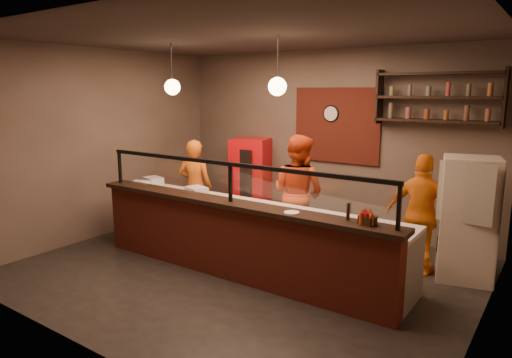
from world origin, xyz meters
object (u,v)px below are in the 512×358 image
Objects in this scene: fridge at (468,219)px; pizza_dough at (274,210)px; cook_right at (422,215)px; condiment_caddy at (367,220)px; red_cooler at (251,180)px; cook_mid at (298,193)px; cook_left at (195,186)px; wall_clock at (331,114)px; pepper_mill at (348,212)px.

fridge is 3.05× the size of pizza_dough.
condiment_caddy is (-0.17, -1.59, 0.27)m from cook_right.
red_cooler is at bearing -11.16° from cook_right.
cook_mid reaches higher than condiment_caddy.
cook_mid reaches higher than fridge.
red_cooler is (0.37, 1.19, -0.03)m from cook_left.
wall_clock is 0.18× the size of cook_left.
wall_clock is 0.18× the size of fridge.
pepper_mill is (1.45, -1.42, 0.24)m from cook_mid.
cook_left is 8.36× the size of pepper_mill.
wall_clock is 2.98m from fridge.
cook_right is at bearing -30.33° from wall_clock.
cook_left reaches higher than pepper_mill.
pepper_mill is (-0.97, -1.70, 0.33)m from fridge.
cook_left is 2.32m from pizza_dough.
pizza_dough is (0.29, -2.30, -1.19)m from wall_clock.
pizza_dough is (0.21, -1.01, -0.01)m from cook_mid.
condiment_caddy is 0.25m from pepper_mill.
pepper_mill reaches higher than pizza_dough.
cook_right reaches higher than pizza_dough.
wall_clock is at bearing 143.91° from fridge.
cook_mid is at bearing -46.39° from red_cooler.
wall_clock reaches higher than cook_mid.
wall_clock is 2.72m from cook_left.
pizza_dough is (2.17, -0.79, 0.08)m from cook_left.
red_cooler is (-3.47, 0.83, -0.04)m from cook_right.
wall_clock is 2.59m from cook_right.
condiment_caddy is (1.70, -1.45, 0.19)m from cook_mid.
cook_right is 9.81× the size of condiment_caddy.
cook_mid is 9.24× the size of pepper_mill.
cook_mid is at bearing 135.67° from pepper_mill.
cook_mid is 10.78× the size of condiment_caddy.
cook_left is 4.41m from fridge.
pizza_dough is 3.18× the size of condiment_caddy.
fridge is at bearing -21.79° from wall_clock.
wall_clock is at bearing 123.03° from condiment_caddy.
pizza_dough is at bearing 161.88° from pepper_mill.
cook_mid reaches higher than red_cooler.
cook_left is 3.07× the size of pizza_dough.
cook_left is 1.98m from cook_mid.
fridge is 1.90m from condiment_caddy.
pepper_mill is (-0.24, 0.03, 0.05)m from condiment_caddy.
cook_mid is 1.88m from cook_right.
wall_clock is at bearing 97.29° from pizza_dough.
pepper_mill is at bearing -60.42° from wall_clock.
cook_left is (-1.88, -1.50, -1.27)m from wall_clock.
condiment_caddy is (3.29, -2.42, 0.31)m from red_cooler.
cook_mid is 2.04m from pepper_mill.
cook_mid is 1.11× the size of fridge.
condiment_caddy reaches higher than pizza_dough.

